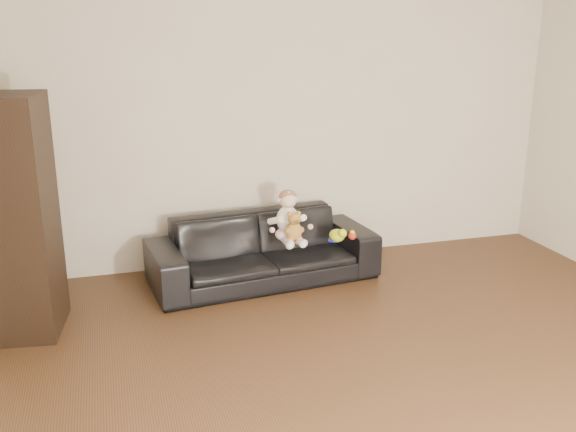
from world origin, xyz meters
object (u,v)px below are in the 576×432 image
object	(u,v)px
sofa	(263,249)
teddy_bear	(294,227)
toy_rattle	(352,236)
toy_blue_disc	(334,240)
cabinet	(20,217)
baby	(288,219)
toy_green	(337,235)

from	to	relation	value
sofa	teddy_bear	distance (m)	0.41
toy_rattle	toy_blue_disc	size ratio (longest dim) A/B	0.66
toy_rattle	toy_blue_disc	world-z (taller)	toy_rattle
teddy_bear	toy_blue_disc	bearing A→B (deg)	13.20
cabinet	baby	size ratio (longest dim) A/B	3.83
toy_rattle	toy_blue_disc	distance (m)	0.16
cabinet	toy_blue_disc	bearing A→B (deg)	13.33
sofa	toy_green	bearing A→B (deg)	-27.48
baby	teddy_bear	world-z (taller)	baby
sofa	baby	bearing A→B (deg)	-34.35
baby	toy_green	size ratio (longest dim) A/B	2.84
baby	toy_blue_disc	xyz separation A→B (m)	(0.38, -0.09, -0.19)
toy_green	toy_blue_disc	size ratio (longest dim) A/B	1.45
teddy_bear	toy_blue_disc	world-z (taller)	teddy_bear
teddy_bear	toy_rattle	xyz separation A→B (m)	(0.53, 0.03, -0.13)
baby	toy_rattle	distance (m)	0.57
toy_rattle	baby	bearing A→B (deg)	168.47
cabinet	toy_rattle	world-z (taller)	cabinet
cabinet	baby	xyz separation A→B (m)	(2.04, 0.34, -0.28)
cabinet	toy_green	distance (m)	2.48
baby	toy_blue_disc	size ratio (longest dim) A/B	4.12
sofa	toy_green	distance (m)	0.65
baby	teddy_bear	distance (m)	0.14
sofa	toy_blue_disc	xyz separation A→B (m)	(0.58, -0.20, 0.10)
baby	toy_rattle	size ratio (longest dim) A/B	6.20
toy_green	toy_blue_disc	xyz separation A→B (m)	(-0.01, 0.03, -0.05)
baby	toy_blue_disc	bearing A→B (deg)	-21.75
teddy_bear	toy_green	bearing A→B (deg)	8.41
teddy_bear	toy_rattle	bearing A→B (deg)	9.20
cabinet	teddy_bear	size ratio (longest dim) A/B	6.76
toy_green	toy_rattle	bearing A→B (deg)	5.01
teddy_bear	toy_green	distance (m)	0.40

